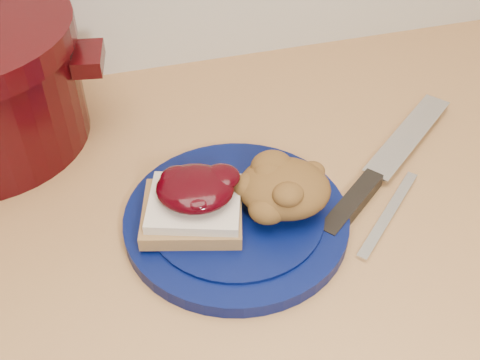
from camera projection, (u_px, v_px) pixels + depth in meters
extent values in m
cylinder|color=#040C3B|center=(236.00, 220.00, 0.69)|extent=(0.33, 0.33, 0.02)
cube|color=olive|center=(192.00, 213.00, 0.66)|extent=(0.13, 0.12, 0.02)
cube|color=beige|center=(195.00, 203.00, 0.66)|extent=(0.12, 0.11, 0.01)
ellipsoid|color=black|center=(195.00, 188.00, 0.65)|extent=(0.11, 0.10, 0.03)
ellipsoid|color=brown|center=(284.00, 188.00, 0.67)|extent=(0.13, 0.12, 0.05)
cube|color=black|center=(351.00, 205.00, 0.70)|extent=(0.11, 0.09, 0.02)
cube|color=silver|center=(409.00, 135.00, 0.80)|extent=(0.18, 0.15, 0.00)
cube|color=silver|center=(389.00, 213.00, 0.70)|extent=(0.13, 0.12, 0.00)
cube|color=black|center=(88.00, 58.00, 0.75)|extent=(0.05, 0.07, 0.02)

